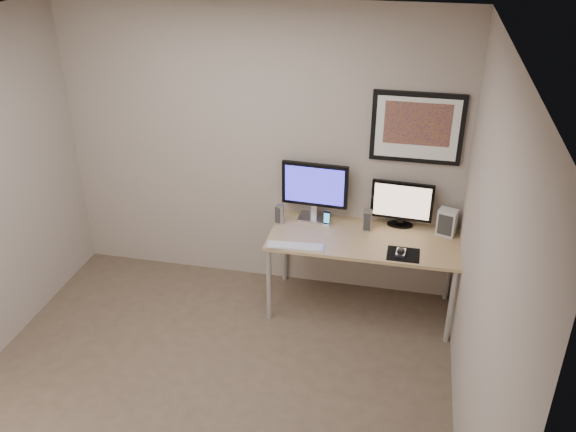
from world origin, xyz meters
name	(u,v)px	position (x,y,z in m)	size (l,w,h in m)	color
floor	(205,397)	(0.00, 0.00, 0.00)	(3.60, 3.60, 0.00)	brown
room	(212,171)	(0.00, 0.45, 1.64)	(3.60, 3.60, 3.60)	white
desk	(363,244)	(1.00, 1.35, 0.66)	(1.60, 0.70, 0.73)	#A78C51
framed_art	(417,128)	(1.35, 1.68, 1.62)	(0.75, 0.04, 0.60)	black
monitor_large	(315,189)	(0.53, 1.59, 1.03)	(0.59, 0.20, 0.54)	#ADADB2
monitor_tv	(402,203)	(1.29, 1.63, 0.95)	(0.53, 0.14, 0.42)	black
speaker_left	(280,214)	(0.25, 1.46, 0.82)	(0.07, 0.07, 0.18)	#ADADB2
speaker_right	(367,220)	(1.01, 1.49, 0.83)	(0.08, 0.08, 0.19)	#ADADB2
phone_dock	(327,219)	(0.66, 1.49, 0.80)	(0.06, 0.06, 0.14)	black
keyboard	(295,246)	(0.46, 1.07, 0.74)	(0.48, 0.13, 0.02)	silver
mousepad	(403,254)	(1.34, 1.14, 0.73)	(0.26, 0.23, 0.00)	black
mouse	(401,252)	(1.32, 1.14, 0.75)	(0.07, 0.12, 0.04)	black
fan_unit	(447,222)	(1.68, 1.55, 0.85)	(0.15, 0.11, 0.24)	silver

